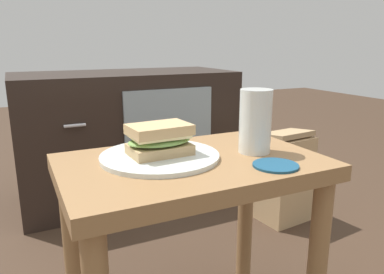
{
  "coord_description": "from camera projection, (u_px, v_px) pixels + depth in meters",
  "views": [
    {
      "loc": [
        -0.33,
        -0.69,
        0.7
      ],
      "look_at": [
        -0.0,
        0.0,
        0.51
      ],
      "focal_mm": 34.69,
      "sensor_mm": 36.0,
      "label": 1
    }
  ],
  "objects": [
    {
      "name": "tv_cabinet",
      "position": [
        128.0,
        135.0,
        1.72
      ],
      "size": [
        0.96,
        0.46,
        0.58
      ],
      "color": "black",
      "rests_on": "ground"
    },
    {
      "name": "paper_bag",
      "position": [
        284.0,
        177.0,
        1.49
      ],
      "size": [
        0.2,
        0.17,
        0.38
      ],
      "color": "tan",
      "rests_on": "ground"
    },
    {
      "name": "beer_glass",
      "position": [
        255.0,
        123.0,
        0.84
      ],
      "size": [
        0.07,
        0.07,
        0.15
      ],
      "color": "silver",
      "rests_on": "side_table"
    },
    {
      "name": "coaster",
      "position": [
        276.0,
        165.0,
        0.75
      ],
      "size": [
        0.09,
        0.09,
        0.01
      ],
      "primitive_type": "cylinder",
      "color": "navy",
      "rests_on": "side_table"
    },
    {
      "name": "plate",
      "position": [
        160.0,
        156.0,
        0.81
      ],
      "size": [
        0.26,
        0.26,
        0.01
      ],
      "primitive_type": "cylinder",
      "color": "silver",
      "rests_on": "side_table"
    },
    {
      "name": "side_table",
      "position": [
        192.0,
        198.0,
        0.82
      ],
      "size": [
        0.56,
        0.36,
        0.46
      ],
      "color": "olive",
      "rests_on": "ground"
    },
    {
      "name": "sandwich_front",
      "position": [
        160.0,
        140.0,
        0.8
      ],
      "size": [
        0.14,
        0.1,
        0.07
      ],
      "color": "tan",
      "rests_on": "plate"
    }
  ]
}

